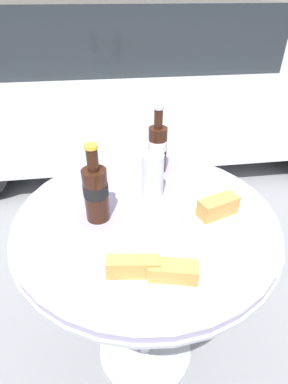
% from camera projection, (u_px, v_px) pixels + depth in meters
% --- Properties ---
extents(ground_plane, '(30.00, 30.00, 0.00)m').
position_uv_depth(ground_plane, '(145.00, 348.00, 1.32)').
color(ground_plane, gray).
extents(bistro_table, '(0.78, 0.78, 0.76)m').
position_uv_depth(bistro_table, '(146.00, 250.00, 0.98)').
color(bistro_table, '#B7B7BC').
rests_on(bistro_table, ground_plane).
extents(cola_bottle_left, '(0.07, 0.07, 0.23)m').
position_uv_depth(cola_bottle_left, '(96.00, 192.00, 0.82)').
color(cola_bottle_left, '#33190F').
rests_on(cola_bottle_left, bistro_table).
extents(cola_bottle_right, '(0.07, 0.07, 0.24)m').
position_uv_depth(cola_bottle_right, '(158.00, 147.00, 1.05)').
color(cola_bottle_right, '#33190F').
rests_on(cola_bottle_right, bistro_table).
extents(drinking_glass, '(0.07, 0.07, 0.14)m').
position_uv_depth(drinking_glass, '(153.00, 176.00, 0.94)').
color(drinking_glass, '#C68923').
rests_on(drinking_glass, bistro_table).
extents(lunch_plate_near, '(0.20, 0.20, 0.07)m').
position_uv_depth(lunch_plate_near, '(216.00, 212.00, 0.86)').
color(lunch_plate_near, silver).
rests_on(lunch_plate_near, bistro_table).
extents(lunch_plate_far, '(0.24, 0.24, 0.06)m').
position_uv_depth(lunch_plate_far, '(151.00, 272.00, 0.68)').
color(lunch_plate_far, silver).
rests_on(lunch_plate_far, bistro_table).
extents(parked_car, '(4.47, 1.81, 1.24)m').
position_uv_depth(parked_car, '(138.00, 82.00, 2.75)').
color(parked_car, silver).
rests_on(parked_car, ground_plane).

